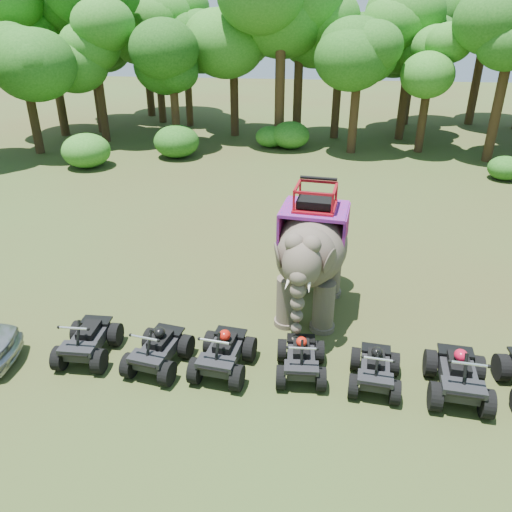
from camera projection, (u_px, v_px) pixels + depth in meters
The scene contains 28 objects.
ground at pixel (251, 337), 13.69m from camera, with size 110.00×110.00×0.00m, color #47381E.
elephant at pixel (312, 250), 14.13m from camera, with size 2.05×4.65×3.91m, color brown, non-canonical shape.
atv_0 at pixel (87, 335), 12.68m from camera, with size 1.27×1.73×1.29m, color black, non-canonical shape.
atv_1 at pixel (158, 345), 12.33m from camera, with size 1.25×1.71×1.27m, color black, non-canonical shape.
atv_2 at pixel (223, 348), 12.18m from camera, with size 1.29×1.77×1.31m, color black, non-canonical shape.
atv_3 at pixel (301, 354), 12.08m from camera, with size 1.17×1.61×1.19m, color black, non-canonical shape.
atv_4 at pixel (376, 364), 11.73m from camera, with size 1.16×1.59×1.18m, color black, non-canonical shape.
atv_5 at pixel (460, 370), 11.40m from camera, with size 1.35×1.85×1.37m, color black, non-canonical shape.
tree_0 at pixel (299, 65), 32.63m from camera, with size 6.57×6.57×9.39m, color #195114, non-canonical shape.
tree_1 at pixel (356, 87), 29.34m from camera, with size 5.47×5.47×7.82m, color #195114, non-canonical shape.
tree_2 at pixel (426, 94), 29.71m from camera, with size 4.84×4.84×6.91m, color #195114, non-canonical shape.
tree_3 at pixel (502, 85), 27.46m from camera, with size 5.99×5.99×8.55m, color #195114, non-canonical shape.
tree_28 at pixel (28, 86), 29.25m from camera, with size 5.55×5.55×7.93m, color #195114, non-canonical shape.
tree_29 at pixel (99, 82), 31.92m from camera, with size 5.38×5.38×7.68m, color #195114, non-canonical shape.
tree_30 at pixel (174, 91), 30.81m from camera, with size 4.85×4.85×6.93m, color #195114, non-canonical shape.
tree_31 at pixel (234, 69), 33.31m from camera, with size 6.16×6.16×8.80m, color #195114, non-canonical shape.
tree_33 at pixel (408, 70), 34.35m from camera, with size 5.96×5.96×8.51m, color #195114, non-canonical shape.
tree_34 at pixel (146, 47), 39.29m from camera, with size 7.43×7.43×10.61m, color #195114, non-canonical shape.
tree_35 at pixel (338, 77), 32.84m from camera, with size 5.63×5.63×8.04m, color #195114, non-canonical shape.
tree_36 at pixel (482, 50), 36.31m from camera, with size 7.41×7.41×10.59m, color #195114, non-canonical shape.
tree_37 at pixel (407, 72), 32.33m from camera, with size 6.09×6.09×8.70m, color #195114, non-canonical shape.
tree_38 at pixel (187, 75), 36.56m from camera, with size 5.12×5.12×7.32m, color #195114, non-canonical shape.
tree_39 at pixel (95, 68), 38.79m from camera, with size 5.39×5.39×7.70m, color #195114, non-canonical shape.
tree_40 at pixel (54, 62), 33.14m from camera, with size 6.75×6.75×9.65m, color #195114, non-canonical shape.
tree_42 at pixel (280, 58), 30.40m from camera, with size 7.47×7.47×10.68m, color #195114, non-canonical shape.
tree_43 at pixel (92, 50), 33.83m from camera, with size 7.69×7.69×10.99m, color #195114, non-canonical shape.
tree_44 at pixel (158, 61), 37.31m from camera, with size 6.33×6.33×9.04m, color #195114, non-canonical shape.
tree_45 at pixel (412, 66), 36.71m from camera, with size 5.96×5.96×8.52m, color #195114, non-canonical shape.
Camera 1 is at (1.55, -11.14, 8.12)m, focal length 35.00 mm.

